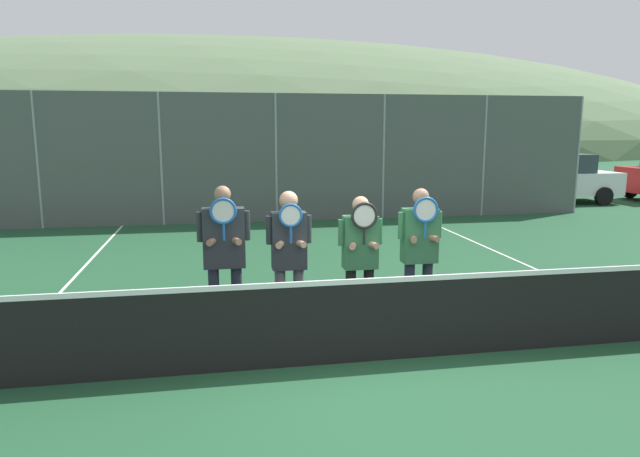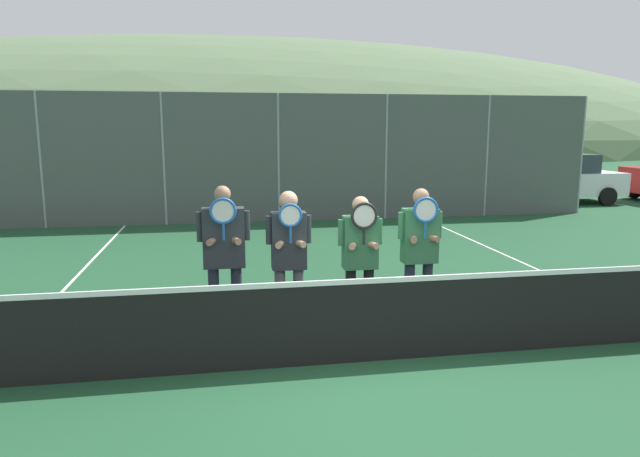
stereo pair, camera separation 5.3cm
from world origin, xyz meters
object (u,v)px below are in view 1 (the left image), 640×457
player_center_right (360,253)px  player_rightmost (420,247)px  car_far_left (63,186)px  car_left_of_center (246,179)px  player_leftmost (224,250)px  player_center_left (289,252)px  car_center (405,177)px  car_right_of_center (547,178)px

player_center_right → player_rightmost: player_rightmost is taller
car_far_left → car_left_of_center: bearing=2.5°
player_leftmost → player_center_right: (1.64, -0.06, -0.09)m
player_center_right → car_far_left: player_center_right is taller
player_center_left → car_center: bearing=64.7°
player_rightmost → player_center_left: bearing=-178.5°
car_center → player_leftmost: bearing=-118.6°
player_center_left → car_far_left: bearing=115.5°
car_left_of_center → player_center_right: bearing=-85.9°
player_center_left → player_center_right: size_ratio=1.05×
player_center_right → car_right_of_center: player_center_right is taller
player_center_right → car_far_left: size_ratio=0.39×
player_rightmost → car_right_of_center: bearing=52.0°
car_left_of_center → player_leftmost: bearing=-94.4°
player_leftmost → car_far_left: 11.54m
car_far_left → car_center: (10.25, 0.07, 0.08)m
car_far_left → car_right_of_center: car_far_left is taller
player_leftmost → car_center: size_ratio=0.46×
car_center → player_rightmost: bearing=-107.8°
car_far_left → player_rightmost: bearing=-57.7°
player_center_right → car_left_of_center: (-0.79, 10.96, -0.06)m
player_rightmost → car_right_of_center: (8.51, 10.88, -0.20)m
player_leftmost → car_center: car_center is taller
car_far_left → car_left_of_center: size_ratio=0.97×
player_center_left → car_far_left: 11.92m
player_leftmost → car_far_left: player_leftmost is taller
player_center_left → player_center_right: 0.88m
player_center_right → player_leftmost: bearing=177.9°
player_center_left → player_center_right: player_center_left is taller
player_leftmost → player_center_left: (0.76, -0.08, -0.04)m
player_center_left → car_far_left: size_ratio=0.41×
player_center_right → car_left_of_center: 10.99m
player_center_left → car_right_of_center: player_center_left is taller
car_far_left → car_right_of_center: 15.29m
player_leftmost → car_left_of_center: car_left_of_center is taller
player_center_left → player_leftmost: bearing=174.0°
car_far_left → car_center: bearing=0.4°
car_right_of_center → player_leftmost: bearing=-135.2°
player_center_left → car_center: (5.11, 10.83, -0.11)m
player_leftmost → player_center_right: bearing=-2.1°
car_far_left → player_center_left: bearing=-64.5°
car_far_left → car_center: size_ratio=1.10×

